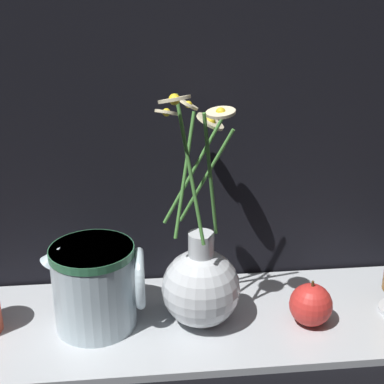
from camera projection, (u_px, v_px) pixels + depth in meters
name	position (u px, v px, depth m)	size (l,w,h in m)	color
ground_plane	(189.00, 324.00, 0.83)	(6.00, 6.00, 0.00)	black
shelf	(189.00, 321.00, 0.83)	(0.79, 0.25, 0.01)	#B2B7BC
vase_with_flowers	(201.00, 281.00, 0.79)	(0.13, 0.17, 0.36)	silver
ceramic_pitcher	(96.00, 283.00, 0.78)	(0.15, 0.12, 0.14)	silver
orange_fruit	(311.00, 305.00, 0.80)	(0.06, 0.06, 0.07)	red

